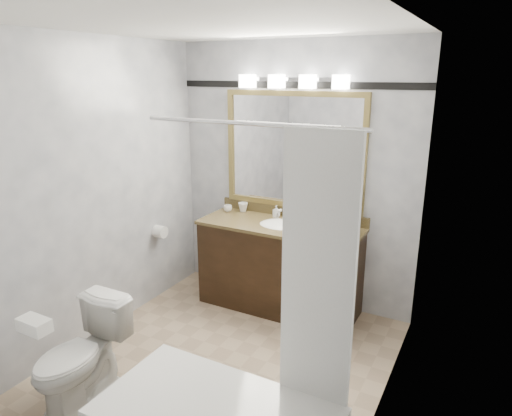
% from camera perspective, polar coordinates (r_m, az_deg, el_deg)
% --- Properties ---
extents(room, '(2.42, 2.62, 2.52)m').
position_cam_1_polar(room, '(3.27, -4.46, -0.44)').
color(room, tan).
rests_on(room, ground).
extents(vanity, '(1.53, 0.58, 0.97)m').
position_cam_1_polar(vanity, '(4.39, 2.95, -7.12)').
color(vanity, black).
rests_on(vanity, ground).
extents(mirror, '(1.40, 0.04, 1.10)m').
position_cam_1_polar(mirror, '(4.32, 4.67, 7.12)').
color(mirror, olive).
rests_on(mirror, room).
extents(vanity_light_bar, '(1.02, 0.14, 0.12)m').
position_cam_1_polar(vanity_light_bar, '(4.22, 4.57, 15.53)').
color(vanity_light_bar, silver).
rests_on(vanity_light_bar, room).
extents(accent_stripe, '(2.40, 0.01, 0.06)m').
position_cam_1_polar(accent_stripe, '(4.28, 4.92, 15.09)').
color(accent_stripe, black).
rests_on(accent_stripe, room).
extents(tp_roll, '(0.11, 0.12, 0.12)m').
position_cam_1_polar(tp_roll, '(4.60, -11.90, -2.91)').
color(tp_roll, white).
rests_on(tp_roll, room).
extents(toilet, '(0.40, 0.70, 0.70)m').
position_cam_1_polar(toilet, '(3.47, -21.15, -16.90)').
color(toilet, white).
rests_on(toilet, ground).
extents(tissue_box, '(0.20, 0.11, 0.08)m').
position_cam_1_polar(tissue_box, '(3.13, -25.98, -13.01)').
color(tissue_box, white).
rests_on(tissue_box, toilet).
extents(coffee_maker, '(0.19, 0.24, 0.37)m').
position_cam_1_polar(coffee_maker, '(4.04, 11.13, -0.55)').
color(coffee_maker, black).
rests_on(coffee_maker, vanity).
extents(cup_left, '(0.11, 0.11, 0.07)m').
position_cam_1_polar(cup_left, '(4.64, -3.54, -0.03)').
color(cup_left, white).
rests_on(cup_left, vanity).
extents(cup_right, '(0.13, 0.13, 0.09)m').
position_cam_1_polar(cup_right, '(4.63, -1.63, 0.11)').
color(cup_right, white).
rests_on(cup_right, vanity).
extents(soap_bottle_a, '(0.06, 0.06, 0.12)m').
position_cam_1_polar(soap_bottle_a, '(4.45, 2.56, -0.42)').
color(soap_bottle_a, white).
rests_on(soap_bottle_a, vanity).
extents(soap_bar, '(0.09, 0.07, 0.03)m').
position_cam_1_polar(soap_bar, '(4.30, 5.02, -1.69)').
color(soap_bar, beige).
rests_on(soap_bar, vanity).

